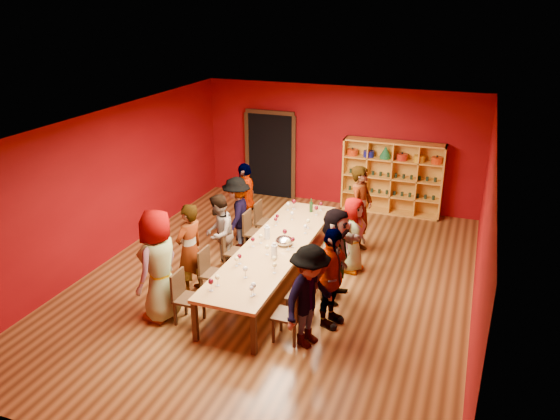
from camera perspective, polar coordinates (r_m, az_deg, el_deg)
The scene contains 52 objects.
room_shell at distance 9.68m, azimuth -0.54°, elevation 0.28°, with size 7.10×9.10×3.04m.
tasting_table at distance 10.00m, azimuth -0.53°, elevation -4.00°, with size 1.10×4.50×0.75m.
doorway at distance 14.35m, azimuth -0.95°, elevation 5.80°, with size 1.40×0.17×2.30m.
shelving_unit at distance 13.49m, azimuth 11.66°, elevation 3.71°, with size 2.40×0.40×1.80m.
chair_person_left_0 at distance 9.07m, azimuth -9.97°, elevation -8.69°, with size 0.42×0.42×0.89m.
person_left_0 at distance 9.06m, azimuth -12.56°, elevation -5.66°, with size 0.93×0.51×1.90m, color silver.
chair_person_left_1 at distance 9.75m, azimuth -7.33°, elevation -6.24°, with size 0.42×0.42×0.89m.
person_left_1 at distance 9.77m, azimuth -9.43°, elevation -4.04°, with size 0.62×0.45×1.69m, color #516DA7.
chair_person_left_2 at distance 10.50m, azimuth -4.99°, elevation -4.03°, with size 0.42×0.42×0.89m.
person_left_2 at distance 10.49m, azimuth -6.43°, elevation -2.43°, with size 0.75×0.41×1.54m, color #537DAC.
chair_person_left_3 at distance 11.29m, azimuth -2.94°, elevation -2.08°, with size 0.42×0.42×0.89m.
person_left_3 at distance 11.30m, azimuth -4.52°, elevation -0.45°, with size 1.03×0.42×1.59m, color #4E4E53.
chair_person_left_4 at distance 11.79m, azimuth -1.80°, elevation -0.99°, with size 0.42×0.42×0.89m.
person_left_4 at distance 11.81m, azimuth -3.61°, elevation 0.91°, with size 1.01×0.46×1.72m, color #4D4D52.
chair_person_right_0 at distance 8.48m, azimuth 1.33°, elevation -10.64°, with size 0.42×0.42×0.89m.
person_right_0 at distance 8.24m, azimuth 3.09°, elevation -9.01°, with size 1.07×0.44×1.66m, color #48494D.
chair_person_right_1 at distance 8.99m, azimuth 2.65°, elevation -8.64°, with size 0.42×0.42×0.89m.
person_right_1 at distance 8.72m, azimuth 5.29°, elevation -7.10°, with size 0.99×0.45×1.69m, color #4D4D52.
chair_person_right_2 at distance 9.70m, azimuth 4.20°, elevation -6.26°, with size 0.42×0.42×0.89m.
person_right_2 at distance 9.48m, azimuth 5.82°, elevation -4.64°, with size 1.57×0.45×1.69m, color silver.
chair_person_right_3 at distance 10.68m, azimuth 5.92°, elevation -3.60°, with size 0.42×0.42×0.89m.
person_right_3 at distance 10.51m, azimuth 7.57°, elevation -2.59°, with size 0.73×0.40×1.50m, color #5E88C2.
chair_person_right_4 at distance 11.47m, azimuth 7.05°, elevation -1.83°, with size 0.42×0.42×0.89m.
person_right_4 at distance 11.26m, azimuth 8.38°, elevation 0.03°, with size 0.68×0.50×1.86m, color #517BA8.
wine_glass_0 at distance 8.84m, azimuth -3.65°, elevation -6.22°, with size 0.08×0.08×0.21m.
wine_glass_1 at distance 11.61m, azimuth 1.47°, elevation 0.84°, with size 0.09×0.09×0.22m.
wine_glass_2 at distance 10.43m, azimuth 2.66°, elevation -1.78°, with size 0.07×0.07×0.19m.
wine_glass_3 at distance 9.29m, azimuth -4.26°, elevation -4.89°, with size 0.08×0.08×0.19m.
wine_glass_4 at distance 8.35m, azimuth -2.79°, elevation -7.92°, with size 0.09×0.09×0.22m.
wine_glass_5 at distance 10.15m, azimuth 0.51°, elevation -2.31°, with size 0.09×0.09×0.22m.
wine_glass_6 at distance 9.22m, azimuth -4.58°, elevation -5.16°, with size 0.07×0.07×0.18m.
wine_glass_7 at distance 8.97m, azimuth -0.59°, elevation -5.81°, with size 0.08×0.08×0.20m.
wine_glass_8 at distance 8.33m, azimuth -2.99°, elevation -8.23°, with size 0.07×0.07×0.18m.
wine_glass_9 at distance 9.14m, azimuth -0.61°, elevation -5.16°, with size 0.09×0.09×0.21m.
wine_glass_10 at distance 11.06m, azimuth 1.26°, elevation -0.40°, with size 0.07×0.07×0.18m.
wine_glass_11 at distance 10.66m, azimuth 2.95°, elevation -1.21°, with size 0.08×0.08×0.20m.
wine_glass_12 at distance 9.58m, azimuth -1.36°, elevation -3.93°, with size 0.08×0.08×0.20m.
wine_glass_13 at distance 8.52m, azimuth -7.24°, elevation -7.48°, with size 0.09×0.09×0.21m.
wine_glass_14 at distance 10.94m, azimuth -0.28°, elevation -0.66°, with size 0.07×0.07×0.18m.
wine_glass_15 at distance 9.75m, azimuth 0.87°, elevation -3.35°, with size 0.09×0.09×0.22m.
wine_glass_16 at distance 9.90m, azimuth -2.85°, elevation -3.13°, with size 0.08×0.08×0.19m.
wine_glass_17 at distance 9.87m, azimuth 1.35°, elevation -3.13°, with size 0.08×0.08×0.19m.
wine_glass_18 at distance 11.32m, azimuth 3.82°, elevation 0.18°, with size 0.08×0.08×0.21m.
wine_glass_19 at distance 10.02m, azimuth -2.02°, elevation -2.79°, with size 0.07×0.07×0.18m.
wine_glass_20 at distance 10.78m, azimuth -0.45°, elevation -1.00°, with size 0.07×0.07×0.18m.
wine_glass_21 at distance 11.55m, azimuth 0.83°, elevation 0.58°, with size 0.07×0.07×0.18m.
wine_glass_22 at distance 11.57m, azimuth 4.30°, elevation 0.61°, with size 0.08×0.08×0.19m.
wine_glass_23 at distance 8.65m, azimuth -6.56°, elevation -7.04°, with size 0.08×0.08×0.20m.
spittoon_bowl at distance 9.98m, azimuth 0.44°, elevation -3.24°, with size 0.33×0.33×0.18m, color silver.
carafe_a at distance 10.21m, azimuth -1.36°, elevation -2.37°, with size 0.13×0.13×0.28m.
carafe_b at distance 9.47m, azimuth -0.61°, elevation -4.32°, with size 0.14×0.14×0.29m.
wine_bottle at distance 11.49m, azimuth 3.27°, elevation 0.33°, with size 0.08×0.08×0.30m.
Camera 1 is at (3.23, -8.43, 5.01)m, focal length 35.00 mm.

